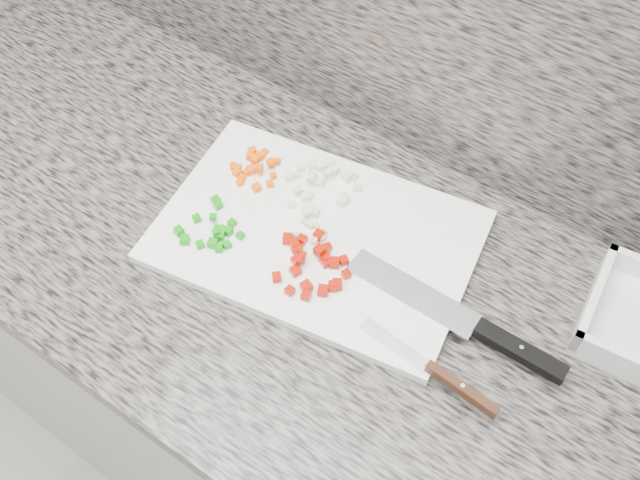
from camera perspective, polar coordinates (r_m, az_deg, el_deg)
The scene contains 10 objects.
cabinet at distance 1.48m, azimuth -2.78°, elevation -11.19°, with size 3.92×0.62×0.86m, color beige.
countertop at distance 1.09m, azimuth -3.71°, elevation -1.17°, with size 3.96×0.64×0.04m, color #605C55.
cutting_board at distance 1.07m, azimuth -0.27°, elevation 0.33°, with size 0.47×0.31×0.02m, color white.
carrot_pile at distance 1.15m, azimuth -5.33°, elevation 5.88°, with size 0.09×0.09×0.02m.
onion_pile at distance 1.12m, azimuth 0.01°, elevation 4.33°, with size 0.12×0.12×0.02m.
green_pepper_pile at distance 1.08m, azimuth -8.83°, elevation 0.78°, with size 0.09×0.10×0.02m.
red_pepper_pile at distance 1.03m, azimuth -0.55°, elevation -1.85°, with size 0.12×0.12×0.02m.
garlic_pile at distance 1.06m, azimuth -0.42°, elevation 0.59°, with size 0.05×0.04×0.01m.
chef_knife at distance 1.00m, azimuth 12.79°, elevation -7.03°, with size 0.33×0.05×0.02m.
paring_knife at distance 0.95m, azimuth 9.88°, elevation -10.76°, with size 0.21×0.03×0.02m.
Camera 1 is at (0.41, 0.97, 1.77)m, focal length 40.00 mm.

